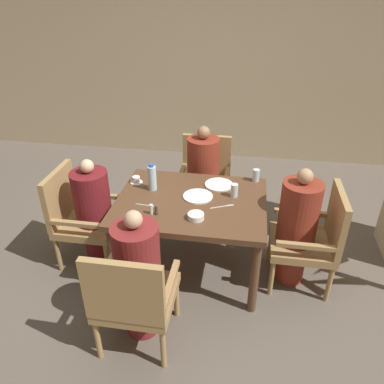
{
  "coord_description": "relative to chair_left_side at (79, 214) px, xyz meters",
  "views": [
    {
      "loc": [
        0.44,
        -2.63,
        2.33
      ],
      "look_at": [
        0.0,
        0.05,
        0.77
      ],
      "focal_mm": 35.0,
      "sensor_mm": 36.0,
      "label": 1
    }
  ],
  "objects": [
    {
      "name": "plate_main_left",
      "position": [
        1.23,
        0.3,
        0.25
      ],
      "size": [
        0.25,
        0.25,
        0.01
      ],
      "color": "white",
      "rests_on": "dining_table"
    },
    {
      "name": "water_bottle",
      "position": [
        0.66,
        0.13,
        0.36
      ],
      "size": [
        0.08,
        0.08,
        0.24
      ],
      "color": "silver",
      "rests_on": "dining_table"
    },
    {
      "name": "wall_back",
      "position": [
        1.02,
        2.61,
        0.93
      ],
      "size": [
        8.0,
        0.06,
        2.8
      ],
      "color": "tan",
      "rests_on": "ground_plane"
    },
    {
      "name": "diner_in_left_chair",
      "position": [
        0.14,
        0.0,
        0.05
      ],
      "size": [
        0.32,
        0.32,
        1.03
      ],
      "color": "maroon",
      "rests_on": "ground_plane"
    },
    {
      "name": "chair_left_side",
      "position": [
        0.0,
        0.0,
        0.0
      ],
      "size": [
        0.52,
        0.52,
        0.89
      ],
      "color": "#A88451",
      "rests_on": "ground_plane"
    },
    {
      "name": "teacup_with_saucer",
      "position": [
        0.49,
        0.22,
        0.27
      ],
      "size": [
        0.11,
        0.11,
        0.06
      ],
      "color": "white",
      "rests_on": "dining_table"
    },
    {
      "name": "chair_near_corner",
      "position": [
        0.78,
        -0.89,
        0.0
      ],
      "size": [
        0.52,
        0.52,
        0.89
      ],
      "color": "#A88451",
      "rests_on": "ground_plane"
    },
    {
      "name": "diner_in_near_chair",
      "position": [
        0.78,
        -0.75,
        0.07
      ],
      "size": [
        0.32,
        0.32,
        1.06
      ],
      "color": "maroon",
      "rests_on": "ground_plane"
    },
    {
      "name": "knife_beside_plate",
      "position": [
        1.3,
        -0.06,
        0.25
      ],
      "size": [
        0.19,
        0.1,
        0.0
      ],
      "color": "silver",
      "rests_on": "dining_table"
    },
    {
      "name": "diner_in_far_chair",
      "position": [
        1.02,
        0.75,
        0.09
      ],
      "size": [
        0.32,
        0.32,
        1.1
      ],
      "color": "maroon",
      "rests_on": "ground_plane"
    },
    {
      "name": "pepper_shaker",
      "position": [
        0.79,
        -0.26,
        0.29
      ],
      "size": [
        0.03,
        0.03,
        0.08
      ],
      "color": "#4C3D2D",
      "rests_on": "dining_table"
    },
    {
      "name": "plate_main_right",
      "position": [
        1.07,
        0.06,
        0.25
      ],
      "size": [
        0.25,
        0.25,
        0.01
      ],
      "color": "white",
      "rests_on": "dining_table"
    },
    {
      "name": "glass_tall_near",
      "position": [
        1.37,
        0.12,
        0.31
      ],
      "size": [
        0.06,
        0.06,
        0.12
      ],
      "color": "silver",
      "rests_on": "dining_table"
    },
    {
      "name": "diner_in_right_chair",
      "position": [
        1.91,
        0.0,
        0.08
      ],
      "size": [
        0.32,
        0.32,
        1.08
      ],
      "color": "maroon",
      "rests_on": "ground_plane"
    },
    {
      "name": "ground_plane",
      "position": [
        1.02,
        0.0,
        -0.47
      ],
      "size": [
        16.0,
        16.0,
        0.0
      ],
      "primitive_type": "plane",
      "color": "#60564C"
    },
    {
      "name": "bowl_small",
      "position": [
        1.11,
        -0.27,
        0.27
      ],
      "size": [
        0.13,
        0.13,
        0.04
      ],
      "color": "white",
      "rests_on": "dining_table"
    },
    {
      "name": "glass_tall_mid",
      "position": [
        1.55,
        0.43,
        0.31
      ],
      "size": [
        0.06,
        0.06,
        0.12
      ],
      "color": "silver",
      "rests_on": "dining_table"
    },
    {
      "name": "salt_shaker",
      "position": [
        0.75,
        -0.26,
        0.29
      ],
      "size": [
        0.03,
        0.03,
        0.08
      ],
      "color": "white",
      "rests_on": "dining_table"
    },
    {
      "name": "fork_beside_plate",
      "position": [
        0.7,
        -0.15,
        0.25
      ],
      "size": [
        0.19,
        0.03,
        0.0
      ],
      "color": "silver",
      "rests_on": "dining_table"
    },
    {
      "name": "dining_table",
      "position": [
        1.02,
        0.0,
        0.16
      ],
      "size": [
        1.24,
        0.98,
        0.72
      ],
      "color": "brown",
      "rests_on": "ground_plane"
    },
    {
      "name": "chair_right_side",
      "position": [
        2.05,
        0.0,
        0.0
      ],
      "size": [
        0.52,
        0.52,
        0.89
      ],
      "color": "#A88451",
      "rests_on": "ground_plane"
    },
    {
      "name": "chair_far_side",
      "position": [
        1.02,
        0.89,
        0.0
      ],
      "size": [
        0.52,
        0.52,
        0.89
      ],
      "color": "#A88451",
      "rests_on": "ground_plane"
    }
  ]
}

